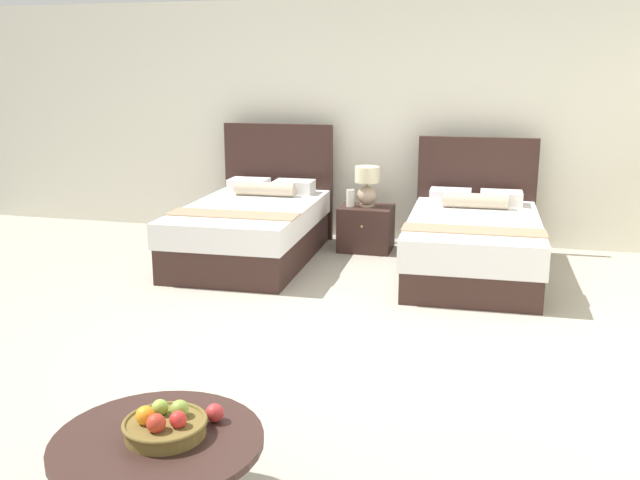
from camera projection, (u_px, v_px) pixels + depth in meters
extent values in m
cube|color=#A59D8D|center=(300.00, 346.00, 5.05)|extent=(10.38, 10.37, 0.02)
cube|color=white|center=(382.00, 122.00, 7.91)|extent=(10.38, 0.12, 2.66)
cube|color=#36211C|center=(251.00, 244.00, 7.19)|extent=(1.24, 2.08, 0.33)
cube|color=white|center=(250.00, 217.00, 7.12)|extent=(1.28, 2.12, 0.24)
cube|color=#36211C|center=(278.00, 181.00, 8.07)|extent=(1.26, 0.10, 1.31)
cube|color=white|center=(249.00, 185.00, 7.85)|extent=(0.43, 0.31, 0.14)
cube|color=white|center=(294.00, 187.00, 7.74)|extent=(0.43, 0.31, 0.14)
cylinder|color=#C4B297|center=(265.00, 189.00, 7.57)|extent=(0.65, 0.17, 0.15)
cube|color=#A08365|center=(233.00, 214.00, 6.62)|extent=(1.25, 0.38, 0.01)
cube|color=#36211C|center=(472.00, 262.00, 6.66)|extent=(1.22, 2.02, 0.28)
cube|color=white|center=(473.00, 233.00, 6.59)|extent=(1.26, 2.06, 0.28)
cube|color=#36211C|center=(476.00, 194.00, 7.51)|extent=(1.24, 0.10, 1.21)
cube|color=white|center=(450.00, 196.00, 7.29)|extent=(0.43, 0.31, 0.14)
cube|color=white|center=(501.00, 198.00, 7.18)|extent=(0.43, 0.31, 0.14)
cylinder|color=#C4B297|center=(475.00, 201.00, 7.01)|extent=(0.64, 0.17, 0.15)
cube|color=#A08365|center=(473.00, 230.00, 6.06)|extent=(1.23, 0.36, 0.01)
cube|color=#36211C|center=(366.00, 228.00, 7.58)|extent=(0.56, 0.47, 0.48)
sphere|color=tan|center=(362.00, 227.00, 7.33)|extent=(0.02, 0.02, 0.02)
cylinder|color=tan|center=(367.00, 205.00, 7.54)|extent=(0.16, 0.16, 0.02)
ellipsoid|color=tan|center=(367.00, 195.00, 7.51)|extent=(0.21, 0.21, 0.20)
cylinder|color=#99844C|center=(367.00, 184.00, 7.48)|extent=(0.02, 0.02, 0.04)
cylinder|color=beige|center=(367.00, 174.00, 7.46)|extent=(0.26, 0.26, 0.17)
cylinder|color=silver|center=(350.00, 199.00, 7.50)|extent=(0.09, 0.09, 0.17)
torus|color=silver|center=(351.00, 190.00, 7.48)|extent=(0.09, 0.09, 0.01)
cylinder|color=#36211C|center=(158.00, 442.00, 3.00)|extent=(0.91, 0.91, 0.04)
cylinder|color=brown|center=(165.00, 429.00, 3.01)|extent=(0.34, 0.34, 0.06)
torus|color=brown|center=(164.00, 422.00, 3.00)|extent=(0.36, 0.36, 0.02)
sphere|color=orange|center=(145.00, 415.00, 2.98)|extent=(0.08, 0.08, 0.08)
sphere|color=#B63121|center=(156.00, 423.00, 2.92)|extent=(0.08, 0.08, 0.08)
sphere|color=red|center=(178.00, 420.00, 2.95)|extent=(0.07, 0.07, 0.07)
sphere|color=#86A53D|center=(180.00, 409.00, 3.04)|extent=(0.08, 0.08, 0.08)
sphere|color=#8BAE42|center=(160.00, 408.00, 3.06)|extent=(0.07, 0.07, 0.07)
sphere|color=#BC2F30|center=(215.00, 413.00, 3.12)|extent=(0.08, 0.08, 0.08)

